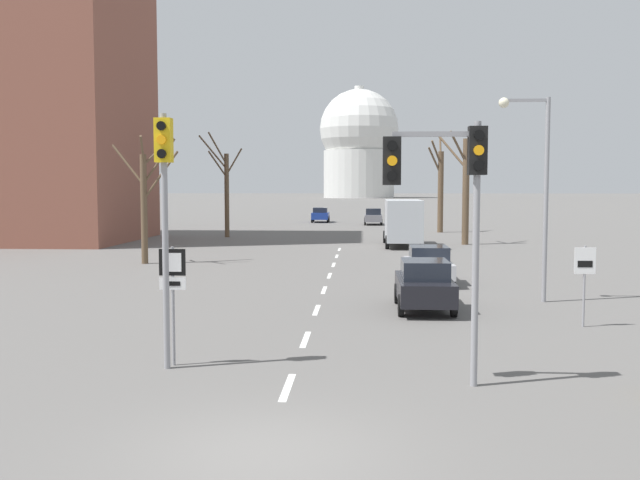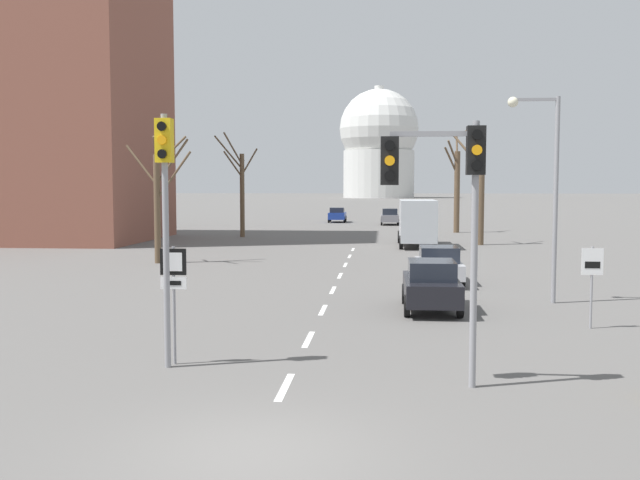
# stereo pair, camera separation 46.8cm
# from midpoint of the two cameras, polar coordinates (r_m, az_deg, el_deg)

# --- Properties ---
(ground_plane) EXTENTS (800.00, 800.00, 0.00)m
(ground_plane) POSITION_cam_midpoint_polar(r_m,az_deg,el_deg) (11.34, -4.19, -16.59)
(ground_plane) COLOR #5E5B59
(lane_stripe_0) EXTENTS (0.16, 2.00, 0.01)m
(lane_stripe_0) POSITION_cam_midpoint_polar(r_m,az_deg,el_deg) (14.69, -1.89, -11.66)
(lane_stripe_0) COLOR silver
(lane_stripe_0) RESTS_ON ground_plane
(lane_stripe_1) EXTENTS (0.16, 2.00, 0.01)m
(lane_stripe_1) POSITION_cam_midpoint_polar(r_m,az_deg,el_deg) (19.03, -0.21, -7.95)
(lane_stripe_1) COLOR silver
(lane_stripe_1) RESTS_ON ground_plane
(lane_stripe_2) EXTENTS (0.16, 2.00, 0.01)m
(lane_stripe_2) POSITION_cam_midpoint_polar(r_m,az_deg,el_deg) (23.43, 0.82, -5.62)
(lane_stripe_2) COLOR silver
(lane_stripe_2) RESTS_ON ground_plane
(lane_stripe_3) EXTENTS (0.16, 2.00, 0.01)m
(lane_stripe_3) POSITION_cam_midpoint_polar(r_m,az_deg,el_deg) (27.86, 1.52, -4.02)
(lane_stripe_3) COLOR silver
(lane_stripe_3) RESTS_ON ground_plane
(lane_stripe_4) EXTENTS (0.16, 2.00, 0.01)m
(lane_stripe_4) POSITION_cam_midpoint_polar(r_m,az_deg,el_deg) (32.32, 2.02, -2.87)
(lane_stripe_4) COLOR silver
(lane_stripe_4) RESTS_ON ground_plane
(lane_stripe_5) EXTENTS (0.16, 2.00, 0.01)m
(lane_stripe_5) POSITION_cam_midpoint_polar(r_m,az_deg,el_deg) (36.78, 2.41, -2.00)
(lane_stripe_5) COLOR silver
(lane_stripe_5) RESTS_ON ground_plane
(lane_stripe_6) EXTENTS (0.16, 2.00, 0.01)m
(lane_stripe_6) POSITION_cam_midpoint_polar(r_m,az_deg,el_deg) (41.25, 2.71, -1.31)
(lane_stripe_6) COLOR silver
(lane_stripe_6) RESTS_ON ground_plane
(lane_stripe_7) EXTENTS (0.16, 2.00, 0.01)m
(lane_stripe_7) POSITION_cam_midpoint_polar(r_m,az_deg,el_deg) (45.73, 2.95, -0.76)
(lane_stripe_7) COLOR silver
(lane_stripe_7) RESTS_ON ground_plane
(traffic_signal_near_left) EXTENTS (0.36, 0.34, 5.63)m
(traffic_signal_near_left) POSITION_cam_midpoint_polar(r_m,az_deg,el_deg) (16.01, -11.47, 3.69)
(traffic_signal_near_left) COLOR gray
(traffic_signal_near_left) RESTS_ON ground_plane
(traffic_signal_near_right) EXTENTS (2.05, 0.34, 5.33)m
(traffic_signal_near_right) POSITION_cam_midpoint_polar(r_m,az_deg,el_deg) (14.41, 10.95, 4.23)
(traffic_signal_near_right) COLOR gray
(traffic_signal_near_right) RESTS_ON ground_plane
(route_sign_post) EXTENTS (0.60, 0.08, 2.70)m
(route_sign_post) POSITION_cam_midpoint_polar(r_m,az_deg,el_deg) (16.40, -10.83, -3.46)
(route_sign_post) COLOR gray
(route_sign_post) RESTS_ON ground_plane
(speed_limit_sign) EXTENTS (0.60, 0.08, 2.35)m
(speed_limit_sign) POSITION_cam_midpoint_polar(r_m,az_deg,el_deg) (21.71, 21.51, -2.48)
(speed_limit_sign) COLOR gray
(speed_limit_sign) RESTS_ON ground_plane
(street_lamp_right) EXTENTS (1.77, 0.36, 7.10)m
(street_lamp_right) POSITION_cam_midpoint_polar(r_m,az_deg,el_deg) (25.80, 18.15, 4.91)
(street_lamp_right) COLOR gray
(street_lamp_right) RESTS_ON ground_plane
(sedan_near_left) EXTENTS (1.92, 4.06, 1.67)m
(sedan_near_left) POSITION_cam_midpoint_polar(r_m,az_deg,el_deg) (80.23, 1.56, 2.04)
(sedan_near_left) COLOR navy
(sedan_near_left) RESTS_ON ground_plane
(sedan_near_right) EXTENTS (1.89, 3.98, 1.57)m
(sedan_near_right) POSITION_cam_midpoint_polar(r_m,az_deg,el_deg) (30.01, 9.91, -1.96)
(sedan_near_right) COLOR #B7B7BC
(sedan_near_right) RESTS_ON ground_plane
(sedan_mid_centre) EXTENTS (1.81, 4.04, 1.66)m
(sedan_mid_centre) POSITION_cam_midpoint_polar(r_m,az_deg,el_deg) (23.54, 9.45, -3.56)
(sedan_mid_centre) COLOR black
(sedan_mid_centre) RESTS_ON ground_plane
(sedan_far_left) EXTENTS (1.89, 4.45, 1.72)m
(sedan_far_left) POSITION_cam_midpoint_polar(r_m,az_deg,el_deg) (75.39, 5.79, 1.88)
(sedan_far_left) COLOR slate
(sedan_far_left) RESTS_ON ground_plane
(delivery_truck) EXTENTS (2.44, 7.20, 3.14)m
(delivery_truck) POSITION_cam_midpoint_polar(r_m,az_deg,el_deg) (48.36, 8.04, 1.50)
(delivery_truck) COLOR #333842
(delivery_truck) RESTS_ON ground_plane
(bare_tree_left_near) EXTENTS (3.11, 4.90, 8.17)m
(bare_tree_left_near) POSITION_cam_midpoint_polar(r_m,az_deg,el_deg) (57.11, -6.11, 4.20)
(bare_tree_left_near) COLOR brown
(bare_tree_left_near) RESTS_ON ground_plane
(bare_tree_right_near) EXTENTS (2.45, 2.68, 7.86)m
(bare_tree_right_near) POSITION_cam_midpoint_polar(r_m,az_deg,el_deg) (50.43, 12.95, 4.21)
(bare_tree_right_near) COLOR brown
(bare_tree_right_near) RESTS_ON ground_plane
(bare_tree_left_far) EXTENTS (3.74, 2.67, 6.76)m
(bare_tree_left_far) POSITION_cam_midpoint_polar(r_m,az_deg,el_deg) (38.31, -12.45, 3.24)
(bare_tree_left_far) COLOR brown
(bare_tree_left_far) RESTS_ON ground_plane
(bare_tree_right_far) EXTENTS (1.45, 2.68, 8.65)m
(bare_tree_right_far) POSITION_cam_midpoint_polar(r_m,az_deg,el_deg) (63.44, 11.08, 4.15)
(bare_tree_right_far) COLOR brown
(bare_tree_right_far) RESTS_ON ground_plane
(capitol_dome) EXTENTS (27.58, 27.58, 38.95)m
(capitol_dome) POSITION_cam_midpoint_polar(r_m,az_deg,el_deg) (252.63, 4.79, 7.69)
(capitol_dome) COLOR silver
(capitol_dome) RESTS_ON ground_plane
(apartment_block_left) EXTENTS (18.00, 14.00, 28.22)m
(apartment_block_left) POSITION_cam_midpoint_polar(r_m,az_deg,el_deg) (58.71, -22.11, 13.88)
(apartment_block_left) COLOR brown
(apartment_block_left) RESTS_ON ground_plane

